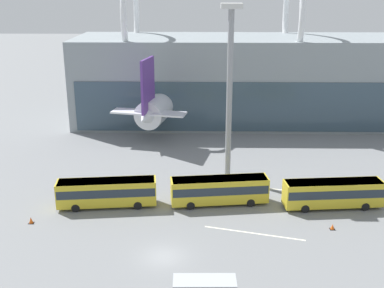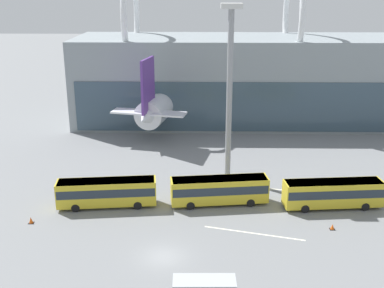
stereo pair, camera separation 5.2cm
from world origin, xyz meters
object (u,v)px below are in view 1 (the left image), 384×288
shuttle_bus_1 (219,189)px  traffic_cone_1 (333,227)px  shuttle_bus_0 (107,191)px  shuttle_bus_2 (333,192)px  airliner_at_gate_far (170,98)px  traffic_cone_0 (31,220)px  floodlight_mast (230,75)px

shuttle_bus_1 → traffic_cone_1: shuttle_bus_1 is taller
shuttle_bus_0 → traffic_cone_1: (26.02, -5.29, -1.68)m
shuttle_bus_2 → traffic_cone_1: bearing=-108.9°
airliner_at_gate_far → shuttle_bus_0: 37.35m
shuttle_bus_0 → shuttle_bus_2: size_ratio=1.00×
shuttle_bus_0 → traffic_cone_0: (-7.90, -4.52, -1.62)m
shuttle_bus_2 → traffic_cone_0: shuttle_bus_2 is taller
traffic_cone_0 → traffic_cone_1: traffic_cone_0 is taller
shuttle_bus_1 → shuttle_bus_0: bearing=176.6°
shuttle_bus_2 → traffic_cone_0: (-35.24, -4.78, -1.62)m
airliner_at_gate_far → shuttle_bus_2: bearing=-137.1°
floodlight_mast → traffic_cone_1: floodlight_mast is taller
airliner_at_gate_far → floodlight_mast: bearing=-148.5°
shuttle_bus_1 → floodlight_mast: size_ratio=0.51×
traffic_cone_1 → floodlight_mast: bearing=126.4°
airliner_at_gate_far → shuttle_bus_0: size_ratio=2.90×
floodlight_mast → traffic_cone_1: size_ratio=37.61×
airliner_at_gate_far → traffic_cone_0: 43.68m
shuttle_bus_2 → traffic_cone_0: 35.60m
airliner_at_gate_far → traffic_cone_1: (20.67, -42.14, -4.67)m
shuttle_bus_0 → floodlight_mast: floodlight_mast is taller
airliner_at_gate_far → shuttle_bus_2: 42.79m
shuttle_bus_2 → floodlight_mast: size_ratio=0.51×
shuttle_bus_2 → airliner_at_gate_far: bearing=115.5°
airliner_at_gate_far → shuttle_bus_1: airliner_at_gate_far is taller
shuttle_bus_1 → traffic_cone_0: (-21.57, -5.47, -1.62)m
airliner_at_gate_far → floodlight_mast: 30.55m
airliner_at_gate_far → shuttle_bus_0: (-5.35, -36.85, -2.99)m
shuttle_bus_0 → floodlight_mast: size_ratio=0.51×
floodlight_mast → traffic_cone_0: size_ratio=31.60×
airliner_at_gate_far → traffic_cone_0: (-13.25, -41.36, -4.61)m
airliner_at_gate_far → shuttle_bus_1: bearing=-155.1°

